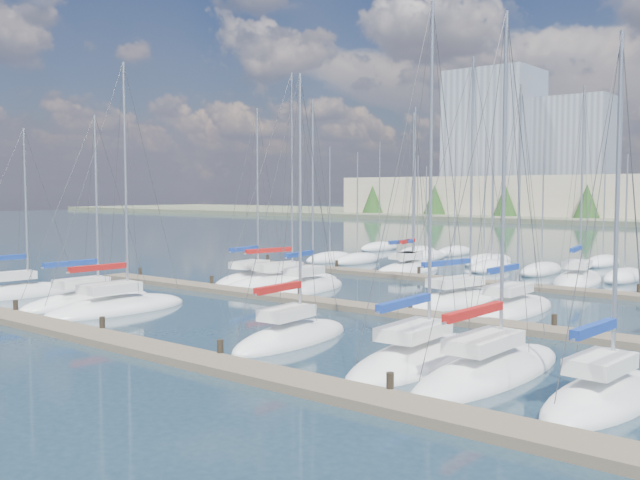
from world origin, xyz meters
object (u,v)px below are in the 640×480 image
Objects in this scene: sailboat_j at (308,288)px; sailboat_d at (292,338)px; sailboat_l at (511,309)px; sailboat_p at (578,280)px; sailboat_e at (419,358)px; sailboat_h at (253,280)px; sailboat_b at (88,302)px; sailboat_f at (490,372)px; sailboat_o at (408,269)px; sailboat_i at (283,282)px; sailboat_k at (461,301)px; sailboat_g at (604,398)px; sailboat_a at (18,294)px; sailboat_c at (117,308)px; sailboat_n at (411,268)px.

sailboat_j reaches higher than sailboat_d.
sailboat_p is at bearing 96.66° from sailboat_l.
sailboat_p is 28.68m from sailboat_e.
sailboat_e is (3.85, -28.42, -0.00)m from sailboat_p.
sailboat_h is at bearing 146.51° from sailboat_e.
sailboat_b is 25.58m from sailboat_f.
sailboat_e is at bearing -46.10° from sailboat_j.
sailboat_o is 0.88× the size of sailboat_i.
sailboat_g is (13.02, -14.96, 0.00)m from sailboat_k.
sailboat_o is 29.73m from sailboat_a.
sailboat_i is at bearing 129.20° from sailboat_d.
sailboat_l is (14.36, 0.40, -0.01)m from sailboat_j.
sailboat_b is 22.55m from sailboat_e.
sailboat_a is (-6.54, -14.41, 0.00)m from sailboat_h.
sailboat_e is (2.08, -13.07, 0.01)m from sailboat_l.
sailboat_c is at bearing 178.43° from sailboat_e.
sailboat_k is at bearing 48.42° from sailboat_c.
sailboat_p is (13.51, 1.18, -0.02)m from sailboat_n.
sailboat_n is (-11.64, 13.19, 0.01)m from sailboat_k.
sailboat_d is (12.95, 0.11, 0.01)m from sailboat_c.
sailboat_o is at bearing 144.45° from sailboat_k.
sailboat_h reaches higher than sailboat_d.
sailboat_b is at bearing -178.54° from sailboat_f.
sailboat_b is at bearing -147.15° from sailboat_l.
sailboat_i is 30.62m from sailboat_g.
sailboat_i is 1.13× the size of sailboat_f.
sailboat_e is (17.06, -26.22, -0.01)m from sailboat_o.
sailboat_f is at bearing -86.55° from sailboat_p.
sailboat_e is at bearing 179.18° from sailboat_f.
sailboat_c is 12.95m from sailboat_d.
sailboat_a is at bearing -122.05° from sailboat_h.
sailboat_o is at bearing 72.22° from sailboat_a.
sailboat_d is at bearing -60.65° from sailboat_j.
sailboat_p is at bearing 31.80° from sailboat_h.
sailboat_d reaches higher than sailboat_a.
sailboat_n reaches higher than sailboat_h.
sailboat_i is at bearing 92.85° from sailboat_c.
sailboat_i reaches higher than sailboat_n.
sailboat_k reaches higher than sailboat_p.
sailboat_k reaches higher than sailboat_e.
sailboat_c is 1.05× the size of sailboat_f.
sailboat_h reaches higher than sailboat_l.
sailboat_i is 14.07m from sailboat_c.
sailboat_n is at bearing 87.71° from sailboat_c.
sailboat_n is 14.77m from sailboat_h.
sailboat_f is (22.63, -13.83, -0.01)m from sailboat_i.
sailboat_k is at bearing 123.19° from sailboat_f.
sailboat_c is 1.10× the size of sailboat_l.
sailboat_n reaches higher than sailboat_d.
sailboat_c is (-2.92, -13.02, -0.00)m from sailboat_j.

